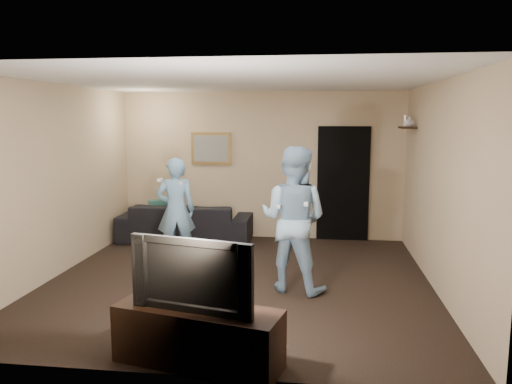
# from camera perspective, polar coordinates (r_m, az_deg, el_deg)

# --- Properties ---
(ground) EXTENTS (5.00, 5.00, 0.00)m
(ground) POSITION_cam_1_polar(r_m,az_deg,el_deg) (6.73, -1.98, -10.07)
(ground) COLOR black
(ground) RESTS_ON ground
(ceiling) EXTENTS (5.00, 5.00, 0.04)m
(ceiling) POSITION_cam_1_polar(r_m,az_deg,el_deg) (6.40, -2.11, 12.58)
(ceiling) COLOR silver
(ceiling) RESTS_ON wall_back
(wall_back) EXTENTS (5.00, 0.04, 2.60)m
(wall_back) POSITION_cam_1_polar(r_m,az_deg,el_deg) (8.90, 0.58, 3.05)
(wall_back) COLOR tan
(wall_back) RESTS_ON ground
(wall_front) EXTENTS (5.00, 0.04, 2.60)m
(wall_front) POSITION_cam_1_polar(r_m,az_deg,el_deg) (4.03, -7.86, -3.65)
(wall_front) COLOR tan
(wall_front) RESTS_ON ground
(wall_left) EXTENTS (0.04, 5.00, 2.60)m
(wall_left) POSITION_cam_1_polar(r_m,az_deg,el_deg) (7.28, -21.86, 1.22)
(wall_left) COLOR tan
(wall_left) RESTS_ON ground
(wall_right) EXTENTS (0.04, 5.00, 2.60)m
(wall_right) POSITION_cam_1_polar(r_m,az_deg,el_deg) (6.52, 20.19, 0.54)
(wall_right) COLOR tan
(wall_right) RESTS_ON ground
(sofa) EXTENTS (2.29, 0.93, 0.67)m
(sofa) POSITION_cam_1_polar(r_m,az_deg,el_deg) (8.83, -8.03, -3.44)
(sofa) COLOR black
(sofa) RESTS_ON ground
(throw_pillow) EXTENTS (0.51, 0.33, 0.49)m
(throw_pillow) POSITION_cam_1_polar(r_m,az_deg,el_deg) (8.91, -10.57, -2.42)
(throw_pillow) COLOR #16443E
(throw_pillow) RESTS_ON sofa
(painting_frame) EXTENTS (0.72, 0.05, 0.57)m
(painting_frame) POSITION_cam_1_polar(r_m,az_deg,el_deg) (9.00, -5.15, 4.99)
(painting_frame) COLOR olive
(painting_frame) RESTS_ON wall_back
(painting_canvas) EXTENTS (0.62, 0.01, 0.47)m
(painting_canvas) POSITION_cam_1_polar(r_m,az_deg,el_deg) (8.98, -5.19, 4.98)
(painting_canvas) COLOR slate
(painting_canvas) RESTS_ON painting_frame
(doorway) EXTENTS (0.90, 0.06, 2.00)m
(doorway) POSITION_cam_1_polar(r_m,az_deg,el_deg) (8.85, 9.92, 0.93)
(doorway) COLOR black
(doorway) RESTS_ON ground
(light_switch) EXTENTS (0.08, 0.02, 0.12)m
(light_switch) POSITION_cam_1_polar(r_m,az_deg,el_deg) (8.82, 6.07, 2.95)
(light_switch) COLOR silver
(light_switch) RESTS_ON wall_back
(wall_shelf) EXTENTS (0.20, 0.60, 0.03)m
(wall_shelf) POSITION_cam_1_polar(r_m,az_deg,el_deg) (8.21, 16.92, 7.05)
(wall_shelf) COLOR black
(wall_shelf) RESTS_ON wall_right
(shelf_vase) EXTENTS (0.18, 0.18, 0.16)m
(shelf_vase) POSITION_cam_1_polar(r_m,az_deg,el_deg) (8.06, 17.12, 7.71)
(shelf_vase) COLOR #BCBDC2
(shelf_vase) RESTS_ON wall_shelf
(shelf_figurine) EXTENTS (0.06, 0.06, 0.18)m
(shelf_figurine) POSITION_cam_1_polar(r_m,az_deg,el_deg) (8.42, 16.71, 7.80)
(shelf_figurine) COLOR silver
(shelf_figurine) RESTS_ON wall_shelf
(tv_console) EXTENTS (1.54, 0.80, 0.53)m
(tv_console) POSITION_cam_1_polar(r_m,az_deg,el_deg) (4.56, -6.64, -16.11)
(tv_console) COLOR black
(tv_console) RESTS_ON ground
(television) EXTENTS (1.12, 0.40, 0.64)m
(television) POSITION_cam_1_polar(r_m,az_deg,el_deg) (4.35, -6.77, -9.09)
(television) COLOR black
(television) RESTS_ON tv_console
(wii_player_left) EXTENTS (0.66, 0.56, 1.57)m
(wii_player_left) POSITION_cam_1_polar(r_m,az_deg,el_deg) (7.49, -9.14, -2.08)
(wii_player_left) COLOR #7CB0D7
(wii_player_left) RESTS_ON ground
(wii_player_right) EXTENTS (1.05, 0.92, 1.80)m
(wii_player_right) POSITION_cam_1_polar(r_m,az_deg,el_deg) (6.18, 4.28, -3.11)
(wii_player_right) COLOR #92B8D5
(wii_player_right) RESTS_ON ground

